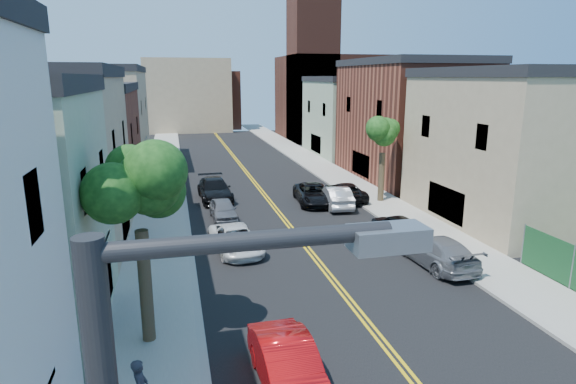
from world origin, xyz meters
TOP-DOWN VIEW (x-y plane):
  - sidewalk_left at (-7.90, 40.00)m, footprint 3.20×100.00m
  - sidewalk_right at (7.90, 40.00)m, footprint 3.20×100.00m
  - curb_left at (-6.15, 40.00)m, footprint 0.30×100.00m
  - curb_right at (6.15, 40.00)m, footprint 0.30×100.00m
  - bldg_left_tan_near at (-14.00, 25.00)m, footprint 9.00×10.00m
  - bldg_left_brick at (-14.00, 36.00)m, footprint 9.00×12.00m
  - bldg_left_tan_far at (-14.00, 50.00)m, footprint 9.00×16.00m
  - bldg_right_tan at (14.00, 24.00)m, footprint 9.00×12.00m
  - bldg_right_brick at (14.00, 38.00)m, footprint 9.00×14.00m
  - bldg_right_palegrn at (14.00, 52.00)m, footprint 9.00×12.00m
  - church at (16.33, 67.07)m, footprint 16.20×14.20m
  - backdrop_left at (-4.00, 82.00)m, footprint 14.00×8.00m
  - backdrop_center at (0.00, 86.00)m, footprint 10.00×8.00m
  - tree_left_mid at (-7.88, 14.01)m, footprint 5.20×5.20m
  - tree_right_far at (7.92, 30.01)m, footprint 4.40×4.40m
  - red_sedan at (-3.80, 10.38)m, footprint 1.78×4.64m
  - white_pickup at (-3.80, 22.29)m, footprint 2.80×4.98m
  - grey_car_left at (-3.83, 28.25)m, footprint 1.68×3.95m
  - black_car_left at (-3.91, 33.56)m, footprint 2.48×5.61m
  - grey_car_right at (5.50, 18.06)m, footprint 2.35×5.20m
  - black_car_right at (5.50, 22.39)m, footprint 1.95×4.13m
  - silver_car_right at (4.27, 29.52)m, footprint 2.06×4.75m
  - dark_car_right_far at (5.50, 31.10)m, footprint 2.35×4.95m
  - black_suv_lane at (3.00, 30.81)m, footprint 2.82×5.35m

SIDE VIEW (x-z plane):
  - sidewalk_left at x=-7.90m, z-range 0.00..0.15m
  - sidewalk_right at x=7.90m, z-range 0.00..0.15m
  - curb_left at x=-6.15m, z-range 0.00..0.15m
  - curb_right at x=6.15m, z-range 0.00..0.15m
  - white_pickup at x=-3.80m, z-range 0.00..1.31m
  - grey_car_left at x=-3.83m, z-range 0.00..1.33m
  - black_car_right at x=5.50m, z-range 0.00..1.36m
  - dark_car_right_far at x=5.50m, z-range 0.00..1.36m
  - black_suv_lane at x=3.00m, z-range 0.00..1.44m
  - grey_car_right at x=5.50m, z-range 0.00..1.48m
  - red_sedan at x=-3.80m, z-range 0.00..1.51m
  - silver_car_right at x=4.27m, z-range 0.00..1.52m
  - black_car_left at x=-3.91m, z-range 0.00..1.60m
  - bldg_left_brick at x=-14.00m, z-range 0.00..8.00m
  - bldg_right_palegrn at x=14.00m, z-range 0.00..8.50m
  - bldg_left_tan_near at x=-14.00m, z-range 0.00..9.00m
  - bldg_right_tan at x=14.00m, z-range 0.00..9.00m
  - bldg_left_tan_far at x=-14.00m, z-range 0.00..9.50m
  - bldg_right_brick at x=14.00m, z-range 0.00..10.00m
  - backdrop_center at x=0.00m, z-range 0.00..10.00m
  - tree_right_far at x=7.92m, z-range 1.74..9.77m
  - backdrop_left at x=-4.00m, z-range 0.00..12.00m
  - tree_left_mid at x=-7.88m, z-range 1.94..11.23m
  - church at x=16.33m, z-range -4.06..18.54m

